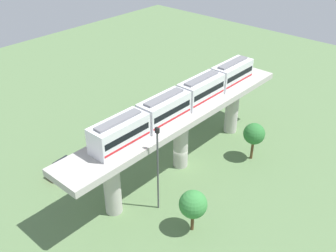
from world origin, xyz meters
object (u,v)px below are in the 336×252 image
(tree_far_corner, at_px, (254,134))
(parked_car_silver, at_px, (165,108))
(signal_post, at_px, (158,166))
(parked_car_red, at_px, (64,168))
(tree_near_viaduct, at_px, (190,99))
(train, at_px, (183,99))
(tree_mid_lot, at_px, (193,204))

(tree_far_corner, bearing_deg, parked_car_silver, 174.14)
(parked_car_silver, bearing_deg, signal_post, -41.28)
(parked_car_silver, xyz_separation_m, signal_post, (14.50, -17.27, 5.13))
(parked_car_silver, relative_size, signal_post, 0.41)
(parked_car_red, xyz_separation_m, tree_far_corner, (16.24, 18.81, 3.13))
(parked_car_red, xyz_separation_m, parked_car_silver, (-1.04, 20.59, 0.00))
(tree_near_viaduct, height_order, signal_post, signal_post)
(train, relative_size, signal_post, 2.57)
(tree_near_viaduct, distance_m, tree_far_corner, 12.82)
(tree_near_viaduct, relative_size, tree_mid_lot, 1.04)
(tree_near_viaduct, bearing_deg, parked_car_silver, -174.11)
(train, relative_size, parked_car_silver, 6.20)
(tree_mid_lot, bearing_deg, tree_near_viaduct, 129.79)
(parked_car_silver, bearing_deg, tree_far_corner, 2.83)
(parked_car_red, height_order, parked_car_silver, same)
(parked_car_red, relative_size, signal_post, 0.40)
(train, xyz_separation_m, parked_car_silver, (-11.10, 9.00, -8.89))
(parked_car_silver, height_order, tree_mid_lot, tree_mid_lot)
(train, relative_size, tree_mid_lot, 5.46)
(parked_car_silver, distance_m, tree_mid_lot, 26.23)
(signal_post, bearing_deg, tree_far_corner, 79.81)
(parked_car_red, xyz_separation_m, tree_mid_lot, (18.45, 3.26, 2.76))
(train, distance_m, parked_car_red, 17.73)
(parked_car_silver, bearing_deg, tree_near_viaduct, 14.59)
(train, bearing_deg, parked_car_red, -130.95)
(parked_car_silver, xyz_separation_m, tree_near_viaduct, (4.66, 0.48, 3.08))
(tree_near_viaduct, height_order, tree_mid_lot, tree_near_viaduct)
(train, xyz_separation_m, tree_far_corner, (6.19, 7.22, -5.76))
(parked_car_red, bearing_deg, signal_post, 9.37)
(parked_car_silver, bearing_deg, train, -30.32)
(parked_car_red, relative_size, tree_far_corner, 0.81)
(tree_near_viaduct, bearing_deg, tree_far_corner, -10.14)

